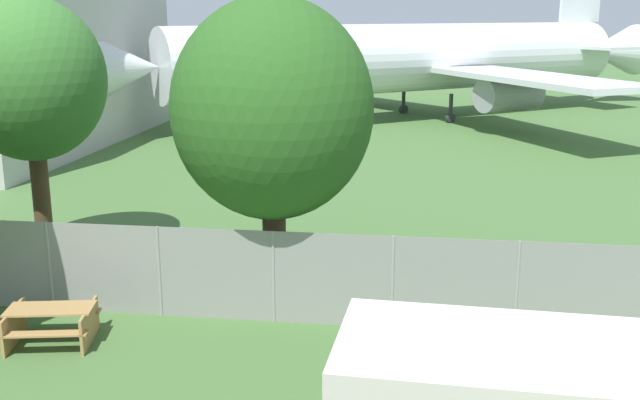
# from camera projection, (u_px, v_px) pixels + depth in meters

# --- Properties ---
(perimeter_fence) EXTENTS (56.07, 0.07, 2.05)m
(perimeter_fence) POSITION_uv_depth(u_px,v_px,m) (273.00, 277.00, 16.03)
(perimeter_fence) COLOR gray
(perimeter_fence) RESTS_ON ground
(airplane) EXTENTS (34.51, 28.16, 11.95)m
(airplane) POSITION_uv_depth(u_px,v_px,m) (413.00, 59.00, 45.93)
(airplane) COLOR silver
(airplane) RESTS_ON ground
(picnic_bench_near_cabin) EXTENTS (1.95, 1.71, 0.76)m
(picnic_bench_near_cabin) POSITION_uv_depth(u_px,v_px,m) (51.00, 321.00, 15.13)
(picnic_bench_near_cabin) COLOR #A37A47
(picnic_bench_near_cabin) RESTS_ON ground
(tree_near_hangar) EXTENTS (4.39, 4.39, 6.93)m
(tree_near_hangar) POSITION_uv_depth(u_px,v_px,m) (272.00, 110.00, 16.11)
(tree_near_hangar) COLOR #4C3823
(tree_near_hangar) RESTS_ON ground
(tree_behind_benches) EXTENTS (3.85, 3.85, 6.98)m
(tree_behind_benches) POSITION_uv_depth(u_px,v_px,m) (30.00, 80.00, 19.24)
(tree_behind_benches) COLOR #4C3823
(tree_behind_benches) RESTS_ON ground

